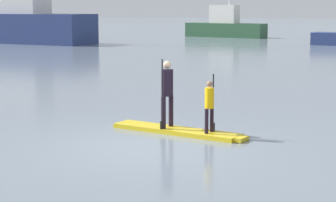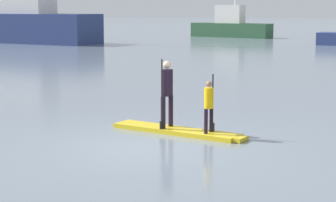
{
  "view_description": "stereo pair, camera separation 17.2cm",
  "coord_description": "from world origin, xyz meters",
  "px_view_note": "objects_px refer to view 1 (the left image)",
  "views": [
    {
      "loc": [
        3.88,
        -11.56,
        2.83
      ],
      "look_at": [
        -0.16,
        2.04,
        0.62
      ],
      "focal_mm": 66.47,
      "sensor_mm": 36.0,
      "label": 1
    },
    {
      "loc": [
        4.05,
        -11.51,
        2.83
      ],
      "look_at": [
        -0.16,
        2.04,
        0.62
      ],
      "focal_mm": 66.47,
      "sensor_mm": 36.0,
      "label": 2
    }
  ],
  "objects_px": {
    "paddleboard_near": "(179,131)",
    "fishing_boat_white_large": "(10,18)",
    "paddler_child_solo": "(210,104)",
    "paddler_adult": "(167,90)",
    "motor_boat_small_navy": "(225,26)"
  },
  "relations": [
    {
      "from": "paddleboard_near",
      "to": "fishing_boat_white_large",
      "type": "height_order",
      "value": "fishing_boat_white_large"
    },
    {
      "from": "paddler_child_solo",
      "to": "paddler_adult",
      "type": "bearing_deg",
      "value": 164.93
    },
    {
      "from": "motor_boat_small_navy",
      "to": "paddleboard_near",
      "type": "bearing_deg",
      "value": -80.07
    },
    {
      "from": "paddler_adult",
      "to": "motor_boat_small_navy",
      "type": "relative_size",
      "value": 0.21
    },
    {
      "from": "fishing_boat_white_large",
      "to": "motor_boat_small_navy",
      "type": "height_order",
      "value": "fishing_boat_white_large"
    },
    {
      "from": "paddler_child_solo",
      "to": "motor_boat_small_navy",
      "type": "relative_size",
      "value": 0.17
    },
    {
      "from": "paddleboard_near",
      "to": "fishing_boat_white_large",
      "type": "xyz_separation_m",
      "value": [
        -21.02,
        28.45,
        1.74
      ]
    },
    {
      "from": "fishing_boat_white_large",
      "to": "motor_boat_small_navy",
      "type": "relative_size",
      "value": 1.9
    },
    {
      "from": "fishing_boat_white_large",
      "to": "paddler_adult",
      "type": "bearing_deg",
      "value": -53.84
    },
    {
      "from": "motor_boat_small_navy",
      "to": "paddler_child_solo",
      "type": "bearing_deg",
      "value": -79.1
    },
    {
      "from": "paddler_adult",
      "to": "fishing_boat_white_large",
      "type": "relative_size",
      "value": 0.11
    },
    {
      "from": "paddleboard_near",
      "to": "paddler_adult",
      "type": "height_order",
      "value": "paddler_adult"
    },
    {
      "from": "paddler_adult",
      "to": "fishing_boat_white_large",
      "type": "xyz_separation_m",
      "value": [
        -20.73,
        28.37,
        0.83
      ]
    },
    {
      "from": "paddleboard_near",
      "to": "motor_boat_small_navy",
      "type": "xyz_separation_m",
      "value": [
        -7.07,
        40.37,
        0.89
      ]
    },
    {
      "from": "paddleboard_near",
      "to": "fishing_boat_white_large",
      "type": "relative_size",
      "value": 0.23
    }
  ]
}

